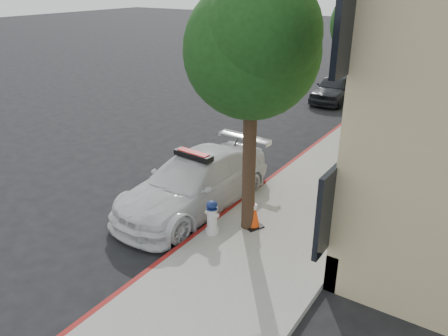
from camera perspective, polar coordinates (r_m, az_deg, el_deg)
ground at (r=13.47m, az=-3.26°, el=-0.96°), size 120.00×120.00×0.00m
sidewalk at (r=20.90m, az=21.87°, el=6.61°), size 3.20×50.00×0.15m
curb_strip at (r=21.23m, az=17.83°, el=7.43°), size 0.12×50.00×0.15m
tree_near at (r=9.05m, az=3.79°, el=15.17°), size 2.92×2.82×5.62m
tree_mid at (r=16.46m, az=18.45°, el=17.50°), size 2.77×2.64×5.43m
tree_far at (r=24.23m, az=24.10°, el=18.87°), size 3.10×3.00×5.81m
police_car at (r=11.35m, az=-3.91°, el=-1.91°), size 2.30×5.02×1.57m
parked_car_mid at (r=22.31m, az=14.29°, el=10.13°), size 1.71×3.92×1.32m
parked_car_far at (r=27.34m, az=19.51°, el=11.91°), size 1.68×4.06×1.31m
fire_hydrant at (r=10.06m, az=-1.57°, el=-6.48°), size 0.34×0.32×0.83m
traffic_cone at (r=10.34m, az=3.83°, el=-5.76°), size 0.54×0.54×0.78m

